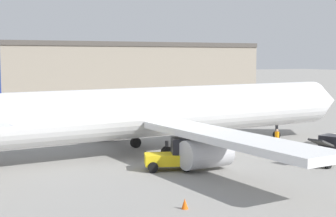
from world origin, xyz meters
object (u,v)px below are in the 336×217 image
(belt_loader_truck, at_px, (327,150))
(safety_cone_near, at_px, (185,204))
(pushback_tug, at_px, (173,155))
(ground_crew_worker, at_px, (277,138))
(airplane, at_px, (157,112))

(belt_loader_truck, xyz_separation_m, safety_cone_near, (-14.81, -4.75, -0.71))
(pushback_tug, bearing_deg, ground_crew_worker, 36.75)
(airplane, height_order, pushback_tug, airplane)
(airplane, bearing_deg, pushback_tug, -110.41)
(airplane, distance_m, safety_cone_near, 16.24)
(pushback_tug, height_order, safety_cone_near, pushback_tug)
(pushback_tug, distance_m, safety_cone_near, 9.22)
(ground_crew_worker, height_order, safety_cone_near, ground_crew_worker)
(belt_loader_truck, bearing_deg, ground_crew_worker, 64.64)
(airplane, relative_size, belt_loader_truck, 11.03)
(airplane, bearing_deg, belt_loader_truck, -51.45)
(airplane, bearing_deg, safety_cone_near, -114.77)
(ground_crew_worker, relative_size, pushback_tug, 0.45)
(airplane, distance_m, ground_crew_worker, 10.60)
(ground_crew_worker, bearing_deg, safety_cone_near, -162.88)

